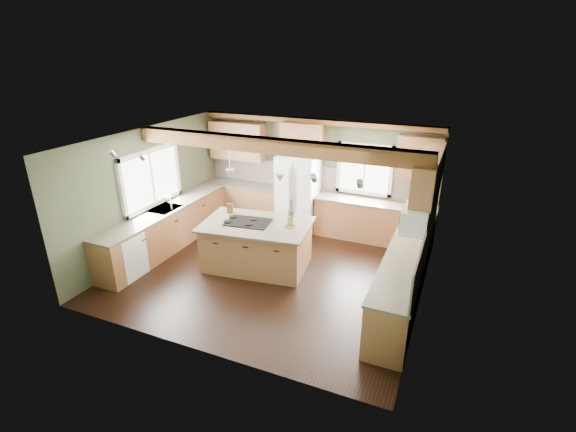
% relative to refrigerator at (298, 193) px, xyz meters
% --- Properties ---
extents(floor, '(5.60, 5.60, 0.00)m').
position_rel_refrigerator_xyz_m(floor, '(0.30, -2.12, -0.90)').
color(floor, black).
rests_on(floor, ground).
extents(ceiling, '(5.60, 5.60, 0.00)m').
position_rel_refrigerator_xyz_m(ceiling, '(0.30, -2.12, 1.70)').
color(ceiling, silver).
rests_on(ceiling, wall_back).
extents(wall_back, '(5.60, 0.00, 5.60)m').
position_rel_refrigerator_xyz_m(wall_back, '(0.30, 0.38, 0.40)').
color(wall_back, '#4A523A').
rests_on(wall_back, ground).
extents(wall_left, '(0.00, 5.00, 5.00)m').
position_rel_refrigerator_xyz_m(wall_left, '(-2.50, -2.12, 0.40)').
color(wall_left, '#4A523A').
rests_on(wall_left, ground).
extents(wall_right, '(0.00, 5.00, 5.00)m').
position_rel_refrigerator_xyz_m(wall_right, '(3.10, -2.12, 0.40)').
color(wall_right, '#4A523A').
rests_on(wall_right, ground).
extents(ceiling_beam, '(5.55, 0.26, 0.26)m').
position_rel_refrigerator_xyz_m(ceiling_beam, '(0.30, -2.04, 1.57)').
color(ceiling_beam, '#543318').
rests_on(ceiling_beam, ceiling).
extents(soffit_trim, '(5.55, 0.20, 0.10)m').
position_rel_refrigerator_xyz_m(soffit_trim, '(0.30, 0.28, 1.64)').
color(soffit_trim, '#543318').
rests_on(soffit_trim, ceiling).
extents(backsplash_back, '(5.58, 0.03, 0.58)m').
position_rel_refrigerator_xyz_m(backsplash_back, '(0.30, 0.36, 0.31)').
color(backsplash_back, brown).
rests_on(backsplash_back, wall_back).
extents(backsplash_right, '(0.03, 3.70, 0.58)m').
position_rel_refrigerator_xyz_m(backsplash_right, '(3.08, -2.07, 0.31)').
color(backsplash_right, brown).
rests_on(backsplash_right, wall_right).
extents(base_cab_back_left, '(2.02, 0.60, 0.88)m').
position_rel_refrigerator_xyz_m(base_cab_back_left, '(-1.49, 0.08, -0.46)').
color(base_cab_back_left, brown).
rests_on(base_cab_back_left, floor).
extents(counter_back_left, '(2.06, 0.64, 0.04)m').
position_rel_refrigerator_xyz_m(counter_back_left, '(-1.49, 0.08, 0.00)').
color(counter_back_left, '#433D31').
rests_on(counter_back_left, base_cab_back_left).
extents(base_cab_back_right, '(2.62, 0.60, 0.88)m').
position_rel_refrigerator_xyz_m(base_cab_back_right, '(1.79, 0.08, -0.46)').
color(base_cab_back_right, brown).
rests_on(base_cab_back_right, floor).
extents(counter_back_right, '(2.66, 0.64, 0.04)m').
position_rel_refrigerator_xyz_m(counter_back_right, '(1.79, 0.08, 0.00)').
color(counter_back_right, '#433D31').
rests_on(counter_back_right, base_cab_back_right).
extents(base_cab_left, '(0.60, 3.70, 0.88)m').
position_rel_refrigerator_xyz_m(base_cab_left, '(-2.20, -2.07, -0.46)').
color(base_cab_left, brown).
rests_on(base_cab_left, floor).
extents(counter_left, '(0.64, 3.74, 0.04)m').
position_rel_refrigerator_xyz_m(counter_left, '(-2.20, -2.07, 0.00)').
color(counter_left, '#433D31').
rests_on(counter_left, base_cab_left).
extents(base_cab_right, '(0.60, 3.70, 0.88)m').
position_rel_refrigerator_xyz_m(base_cab_right, '(2.80, -2.07, -0.46)').
color(base_cab_right, brown).
rests_on(base_cab_right, floor).
extents(counter_right, '(0.64, 3.74, 0.04)m').
position_rel_refrigerator_xyz_m(counter_right, '(2.80, -2.07, 0.00)').
color(counter_right, '#433D31').
rests_on(counter_right, base_cab_right).
extents(upper_cab_back_left, '(1.40, 0.35, 0.90)m').
position_rel_refrigerator_xyz_m(upper_cab_back_left, '(-1.69, 0.21, 1.05)').
color(upper_cab_back_left, brown).
rests_on(upper_cab_back_left, wall_back).
extents(upper_cab_over_fridge, '(0.96, 0.35, 0.70)m').
position_rel_refrigerator_xyz_m(upper_cab_over_fridge, '(-0.00, 0.21, 1.25)').
color(upper_cab_over_fridge, brown).
rests_on(upper_cab_over_fridge, wall_back).
extents(upper_cab_right, '(0.35, 2.20, 0.90)m').
position_rel_refrigerator_xyz_m(upper_cab_right, '(2.92, -1.22, 1.05)').
color(upper_cab_right, brown).
rests_on(upper_cab_right, wall_right).
extents(upper_cab_back_corner, '(0.90, 0.35, 0.90)m').
position_rel_refrigerator_xyz_m(upper_cab_back_corner, '(2.60, 0.21, 1.05)').
color(upper_cab_back_corner, brown).
rests_on(upper_cab_back_corner, wall_back).
extents(window_left, '(0.04, 1.60, 1.05)m').
position_rel_refrigerator_xyz_m(window_left, '(-2.48, -2.07, 0.65)').
color(window_left, white).
rests_on(window_left, wall_left).
extents(window_back, '(1.10, 0.04, 1.00)m').
position_rel_refrigerator_xyz_m(window_back, '(1.45, 0.36, 0.65)').
color(window_back, white).
rests_on(window_back, wall_back).
extents(sink, '(0.50, 0.65, 0.03)m').
position_rel_refrigerator_xyz_m(sink, '(-2.20, -2.07, 0.01)').
color(sink, '#262628').
rests_on(sink, counter_left).
extents(faucet, '(0.02, 0.02, 0.28)m').
position_rel_refrigerator_xyz_m(faucet, '(-2.02, -2.07, 0.15)').
color(faucet, '#B2B2B7').
rests_on(faucet, sink).
extents(dishwasher, '(0.60, 0.60, 0.84)m').
position_rel_refrigerator_xyz_m(dishwasher, '(-2.19, -3.37, -0.47)').
color(dishwasher, white).
rests_on(dishwasher, floor).
extents(oven, '(0.60, 0.72, 0.84)m').
position_rel_refrigerator_xyz_m(oven, '(2.79, -3.37, -0.47)').
color(oven, white).
rests_on(oven, floor).
extents(microwave, '(0.40, 0.70, 0.38)m').
position_rel_refrigerator_xyz_m(microwave, '(2.88, -2.17, 0.65)').
color(microwave, white).
rests_on(microwave, wall_right).
extents(pendant_left, '(0.18, 0.18, 0.16)m').
position_rel_refrigerator_xyz_m(pendant_left, '(-0.54, -2.10, 0.98)').
color(pendant_left, '#B2B2B7').
rests_on(pendant_left, ceiling).
extents(pendant_right, '(0.18, 0.18, 0.16)m').
position_rel_refrigerator_xyz_m(pendant_right, '(0.43, -1.97, 0.98)').
color(pendant_right, '#B2B2B7').
rests_on(pendant_right, ceiling).
extents(refrigerator, '(0.90, 0.74, 1.80)m').
position_rel_refrigerator_xyz_m(refrigerator, '(0.00, 0.00, 0.00)').
color(refrigerator, white).
rests_on(refrigerator, floor).
extents(island, '(2.09, 1.43, 0.88)m').
position_rel_refrigerator_xyz_m(island, '(-0.06, -2.04, -0.46)').
color(island, brown).
rests_on(island, floor).
extents(island_top, '(2.23, 1.58, 0.04)m').
position_rel_refrigerator_xyz_m(island_top, '(-0.06, -2.04, 0.00)').
color(island_top, '#433D31').
rests_on(island_top, island).
extents(cooktop, '(0.91, 0.67, 0.02)m').
position_rel_refrigerator_xyz_m(cooktop, '(-0.22, -2.06, 0.03)').
color(cooktop, black).
rests_on(cooktop, island_top).
extents(knife_block, '(0.15, 0.14, 0.21)m').
position_rel_refrigerator_xyz_m(knife_block, '(-0.80, -1.75, 0.12)').
color(knife_block, brown).
rests_on(knife_block, island_top).
extents(utensil_crock, '(0.14, 0.14, 0.17)m').
position_rel_refrigerator_xyz_m(utensil_crock, '(0.45, -1.49, 0.10)').
color(utensil_crock, '#463C38').
rests_on(utensil_crock, island_top).
extents(bottle_tray, '(0.23, 0.23, 0.21)m').
position_rel_refrigerator_xyz_m(bottle_tray, '(0.60, -1.91, 0.12)').
color(bottle_tray, brown).
rests_on(bottle_tray, island_top).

